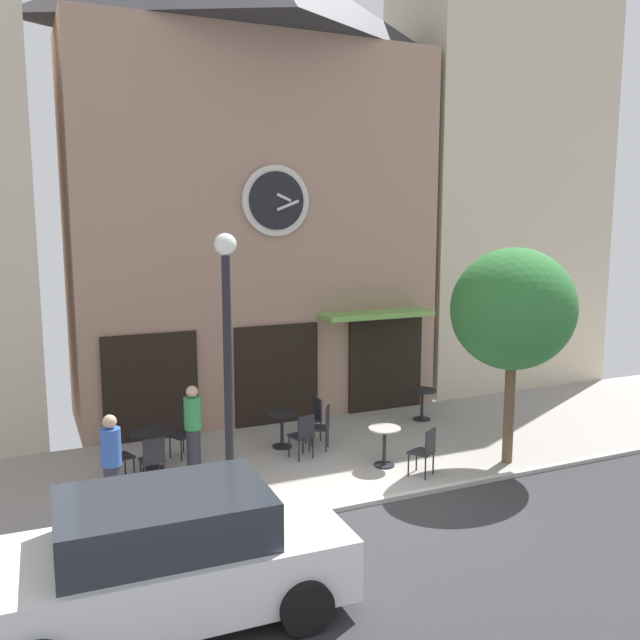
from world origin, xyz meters
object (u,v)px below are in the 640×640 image
Objects in this scene: cafe_chair_corner at (185,431)px; parked_car_white at (165,558)px; cafe_table_leftmost at (384,441)px; street_lamp at (228,369)px; cafe_chair_outer at (303,433)px; pedestrian_blue at (112,464)px; cafe_chair_facing_wall at (425,449)px; cafe_table_center at (422,399)px; pedestrian_green at (193,428)px; cafe_chair_right_end at (116,454)px; cafe_chair_curbside at (323,424)px; street_tree at (513,310)px; cafe_table_center_right at (282,424)px; cafe_table_rightmost at (152,441)px; cafe_chair_near_tree at (313,416)px; cafe_chair_by_entrance at (153,457)px.

parked_car_white is (-1.46, -5.37, 0.23)m from cafe_chair_corner.
street_lamp is at bearing -173.31° from cafe_table_leftmost.
cafe_chair_outer is 0.54× the size of pedestrian_blue.
cafe_chair_facing_wall is (0.43, -0.76, 0.03)m from cafe_table_leftmost.
pedestrian_green is (-5.70, -1.11, 0.36)m from cafe_table_center.
street_lamp reaches higher than cafe_chair_right_end.
cafe_chair_curbside is at bearing 34.56° from street_lamp.
pedestrian_blue is (-3.76, -1.14, 0.33)m from cafe_chair_outer.
pedestrian_green reaches higher than cafe_table_leftmost.
pedestrian_blue reaches higher than parked_car_white.
street_tree is at bearing 19.34° from parked_car_white.
cafe_table_center_right is 0.82× the size of cafe_chair_corner.
pedestrian_blue is at bearing -117.85° from cafe_table_rightmost.
cafe_table_leftmost is 3.21m from cafe_table_center.
cafe_chair_outer is at bearing -160.46° from cafe_table_center.
parked_car_white is at bearing -145.67° from cafe_table_leftmost.
cafe_chair_near_tree is 0.54× the size of pedestrian_green.
street_lamp is at bearing 173.76° from cafe_chair_facing_wall.
pedestrian_blue is 3.14m from parked_car_white.
parked_car_white is at bearing -131.75° from cafe_chair_curbside.
street_tree reaches higher than pedestrian_blue.
cafe_table_rightmost is 0.88× the size of cafe_chair_by_entrance.
street_tree is 4.63× the size of cafe_chair_outer.
cafe_table_center is at bearing 18.20° from pedestrian_blue.
cafe_chair_right_end is (-4.79, 1.27, 0.03)m from cafe_table_leftmost.
cafe_chair_outer is (3.52, -0.29, 0.00)m from cafe_chair_right_end.
cafe_chair_curbside reaches higher than cafe_table_leftmost.
cafe_table_center is 0.81× the size of cafe_chair_facing_wall.
parked_car_white is at bearing -129.68° from cafe_chair_outer.
street_lamp is at bearing -129.03° from cafe_table_center_right.
parked_car_white is at bearing -154.28° from cafe_chair_facing_wall.
cafe_chair_outer is at bearing 134.04° from cafe_chair_facing_wall.
cafe_table_center is (5.45, 2.62, -1.77)m from street_lamp.
cafe_chair_near_tree is 0.21× the size of parked_car_white.
cafe_chair_right_end is 0.54× the size of pedestrian_green.
cafe_chair_curbside is 3.57m from cafe_chair_by_entrance.
cafe_table_leftmost reaches higher than cafe_table_rightmost.
pedestrian_blue reaches higher than cafe_chair_right_end.
cafe_table_rightmost is (-6.38, 2.41, -2.44)m from street_tree.
parked_car_white is (-3.54, -4.27, 0.23)m from cafe_chair_outer.
cafe_table_center is at bearing 12.42° from cafe_chair_by_entrance.
cafe_chair_right_end is at bearing -170.39° from cafe_chair_near_tree.
street_lamp is 6.06× the size of cafe_table_center_right.
street_lamp is at bearing -137.26° from cafe_chair_near_tree.
pedestrian_green is at bearing -35.80° from cafe_table_rightmost.
parked_car_white is at bearing -90.25° from cafe_chair_right_end.
cafe_chair_corner reaches higher than cafe_table_rightmost.
cafe_chair_corner is 0.21× the size of parked_car_white.
street_lamp is 3.47m from cafe_chair_curbside.
street_tree is at bearing -26.55° from cafe_chair_outer.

